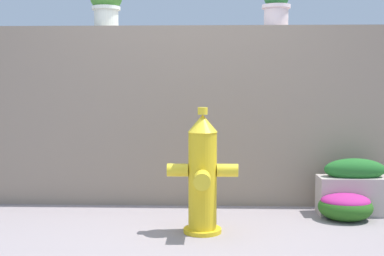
# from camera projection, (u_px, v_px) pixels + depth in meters

# --- Properties ---
(ground_plane) EXTENTS (24.00, 24.00, 0.00)m
(ground_plane) POSITION_uv_depth(u_px,v_px,m) (182.00, 233.00, 3.60)
(ground_plane) COLOR gray
(stone_wall) EXTENTS (4.93, 0.36, 1.55)m
(stone_wall) POSITION_uv_depth(u_px,v_px,m) (188.00, 116.00, 4.54)
(stone_wall) COLOR gray
(stone_wall) RESTS_ON ground
(potted_plant_2) EXTENTS (0.25, 0.25, 0.38)m
(potted_plant_2) POSITION_uv_depth(u_px,v_px,m) (276.00, 1.00, 4.40)
(potted_plant_2) COLOR silver
(potted_plant_2) RESTS_ON stone_wall
(fire_hydrant) EXTENTS (0.50, 0.40, 0.89)m
(fire_hydrant) POSITION_uv_depth(u_px,v_px,m) (203.00, 176.00, 3.59)
(fire_hydrant) COLOR yellow
(fire_hydrant) RESTS_ON ground
(flower_bush_left) EXTENTS (0.42, 0.38, 0.22)m
(flower_bush_left) POSITION_uv_depth(u_px,v_px,m) (345.00, 205.00, 3.97)
(flower_bush_left) COLOR #275A1A
(flower_bush_left) RESTS_ON ground
(planter_box) EXTENTS (0.58, 0.24, 0.46)m
(planter_box) POSITION_uv_depth(u_px,v_px,m) (354.00, 188.00, 4.12)
(planter_box) COLOR #AFA199
(planter_box) RESTS_ON ground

